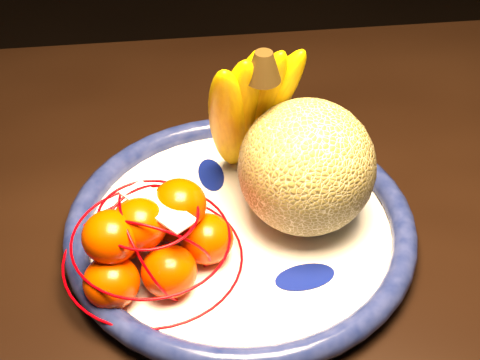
{
  "coord_description": "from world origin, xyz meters",
  "views": [
    {
      "loc": [
        0.23,
        -0.43,
        1.34
      ],
      "look_at": [
        0.25,
        0.12,
        0.87
      ],
      "focal_mm": 55.0,
      "sensor_mm": 36.0,
      "label": 1
    }
  ],
  "objects_px": {
    "cantaloupe": "(307,167)",
    "banana_bunch": "(246,107)",
    "fruit_bowl": "(240,228)",
    "mandarin_bag": "(152,240)"
  },
  "relations": [
    {
      "from": "cantaloupe",
      "to": "banana_bunch",
      "type": "distance_m",
      "value": 0.09
    },
    {
      "from": "banana_bunch",
      "to": "cantaloupe",
      "type": "bearing_deg",
      "value": -70.47
    },
    {
      "from": "fruit_bowl",
      "to": "mandarin_bag",
      "type": "distance_m",
      "value": 0.1
    },
    {
      "from": "mandarin_bag",
      "to": "fruit_bowl",
      "type": "bearing_deg",
      "value": 30.18
    },
    {
      "from": "banana_bunch",
      "to": "mandarin_bag",
      "type": "bearing_deg",
      "value": -151.02
    },
    {
      "from": "fruit_bowl",
      "to": "mandarin_bag",
      "type": "xyz_separation_m",
      "value": [
        -0.08,
        -0.05,
        0.04
      ]
    },
    {
      "from": "fruit_bowl",
      "to": "cantaloupe",
      "type": "height_order",
      "value": "cantaloupe"
    },
    {
      "from": "cantaloupe",
      "to": "mandarin_bag",
      "type": "height_order",
      "value": "cantaloupe"
    },
    {
      "from": "fruit_bowl",
      "to": "mandarin_bag",
      "type": "bearing_deg",
      "value": -149.82
    },
    {
      "from": "mandarin_bag",
      "to": "banana_bunch",
      "type": "bearing_deg",
      "value": 52.98
    }
  ]
}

